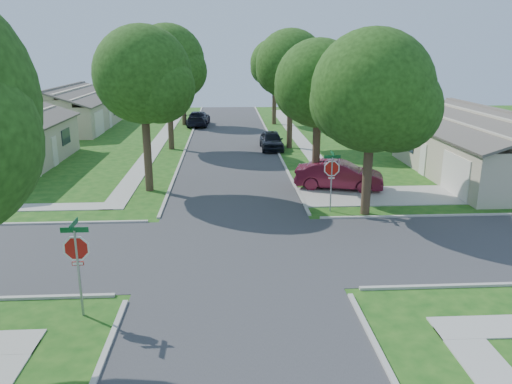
{
  "coord_description": "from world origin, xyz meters",
  "views": [
    {
      "loc": [
        -0.32,
        -18.33,
        7.7
      ],
      "look_at": [
        0.94,
        2.76,
        1.6
      ],
      "focal_mm": 35.0,
      "sensor_mm": 36.0,
      "label": 1
    }
  ],
  "objects_px": {
    "tree_w_mid": "(169,65)",
    "house_nw_far": "(67,114)",
    "car_driveway": "(339,175)",
    "car_curb_west": "(198,118)",
    "tree_w_near": "(144,79)",
    "house_ne_far": "(396,115)",
    "stop_sign_ne": "(332,171)",
    "tree_e_near": "(319,88)",
    "tree_e_far": "(275,66)",
    "tree_e_mid": "(291,68)",
    "car_curb_east": "(271,140)",
    "house_ne_near": "(491,152)",
    "tree_w_far": "(183,71)",
    "stop_sign_sw": "(77,252)",
    "tree_ne_corner": "(373,97)"
  },
  "relations": [
    {
      "from": "tree_e_far",
      "to": "house_ne_near",
      "type": "distance_m",
      "value": 25.99
    },
    {
      "from": "stop_sign_sw",
      "to": "house_ne_far",
      "type": "bearing_deg",
      "value": 58.45
    },
    {
      "from": "tree_w_near",
      "to": "stop_sign_ne",
      "type": "bearing_deg",
      "value": -24.74
    },
    {
      "from": "car_driveway",
      "to": "car_curb_west",
      "type": "xyz_separation_m",
      "value": [
        -9.2,
        24.61,
        -0.05
      ]
    },
    {
      "from": "tree_e_mid",
      "to": "tree_e_far",
      "type": "bearing_deg",
      "value": 90.02
    },
    {
      "from": "tree_e_far",
      "to": "house_nw_far",
      "type": "relative_size",
      "value": 0.64
    },
    {
      "from": "house_ne_near",
      "to": "car_driveway",
      "type": "xyz_separation_m",
      "value": [
        -9.99,
        -2.3,
        -0.71
      ]
    },
    {
      "from": "tree_e_mid",
      "to": "house_ne_far",
      "type": "height_order",
      "value": "tree_e_mid"
    },
    {
      "from": "car_driveway",
      "to": "car_curb_east",
      "type": "relative_size",
      "value": 1.16
    },
    {
      "from": "car_curb_west",
      "to": "car_driveway",
      "type": "bearing_deg",
      "value": 113.52
    },
    {
      "from": "tree_e_near",
      "to": "house_ne_near",
      "type": "bearing_deg",
      "value": 10.04
    },
    {
      "from": "tree_w_mid",
      "to": "house_nw_far",
      "type": "relative_size",
      "value": 0.7
    },
    {
      "from": "stop_sign_ne",
      "to": "house_ne_far",
      "type": "relative_size",
      "value": 0.22
    },
    {
      "from": "tree_e_near",
      "to": "car_curb_east",
      "type": "relative_size",
      "value": 1.95
    },
    {
      "from": "tree_w_far",
      "to": "car_curb_west",
      "type": "distance_m",
      "value": 5.02
    },
    {
      "from": "stop_sign_sw",
      "to": "tree_w_near",
      "type": "relative_size",
      "value": 0.33
    },
    {
      "from": "house_nw_far",
      "to": "car_curb_east",
      "type": "relative_size",
      "value": 3.21
    },
    {
      "from": "tree_w_mid",
      "to": "car_curb_west",
      "type": "bearing_deg",
      "value": 83.32
    },
    {
      "from": "tree_e_near",
      "to": "house_nw_far",
      "type": "height_order",
      "value": "tree_e_near"
    },
    {
      "from": "tree_e_near",
      "to": "house_nw_far",
      "type": "distance_m",
      "value": 31.24
    },
    {
      "from": "tree_w_far",
      "to": "car_curb_east",
      "type": "relative_size",
      "value": 1.9
    },
    {
      "from": "car_curb_west",
      "to": "tree_e_mid",
      "type": "bearing_deg",
      "value": 125.92
    },
    {
      "from": "car_curb_east",
      "to": "tree_w_far",
      "type": "bearing_deg",
      "value": 119.48
    },
    {
      "from": "tree_e_mid",
      "to": "tree_w_near",
      "type": "distance_m",
      "value": 15.25
    },
    {
      "from": "stop_sign_sw",
      "to": "stop_sign_ne",
      "type": "relative_size",
      "value": 1.0
    },
    {
      "from": "tree_e_far",
      "to": "car_curb_west",
      "type": "xyz_separation_m",
      "value": [
        -7.95,
        -0.7,
        -5.22
      ]
    },
    {
      "from": "stop_sign_ne",
      "to": "car_driveway",
      "type": "relative_size",
      "value": 0.61
    },
    {
      "from": "tree_e_mid",
      "to": "house_ne_near",
      "type": "relative_size",
      "value": 0.68
    },
    {
      "from": "tree_w_near",
      "to": "car_curb_west",
      "type": "xyz_separation_m",
      "value": [
        1.44,
        24.3,
        -5.36
      ]
    },
    {
      "from": "tree_w_mid",
      "to": "house_nw_far",
      "type": "xyz_separation_m",
      "value": [
        -11.35,
        10.99,
        -4.97
      ]
    },
    {
      "from": "tree_w_near",
      "to": "house_nw_far",
      "type": "bearing_deg",
      "value": 116.27
    },
    {
      "from": "tree_e_mid",
      "to": "tree_ne_corner",
      "type": "relative_size",
      "value": 1.06
    },
    {
      "from": "house_nw_far",
      "to": "car_curb_east",
      "type": "height_order",
      "value": "house_nw_far"
    },
    {
      "from": "house_ne_far",
      "to": "car_curb_west",
      "type": "bearing_deg",
      "value": 167.33
    },
    {
      "from": "stop_sign_sw",
      "to": "tree_w_near",
      "type": "height_order",
      "value": "tree_w_near"
    },
    {
      "from": "tree_e_far",
      "to": "car_curb_east",
      "type": "height_order",
      "value": "tree_e_far"
    },
    {
      "from": "house_ne_near",
      "to": "car_driveway",
      "type": "bearing_deg",
      "value": -167.06
    },
    {
      "from": "stop_sign_sw",
      "to": "tree_e_near",
      "type": "xyz_separation_m",
      "value": [
        9.45,
        13.71,
        3.61
      ]
    },
    {
      "from": "stop_sign_sw",
      "to": "tree_ne_corner",
      "type": "bearing_deg",
      "value": 38.84
    },
    {
      "from": "tree_w_far",
      "to": "car_curb_west",
      "type": "bearing_deg",
      "value": -25.64
    },
    {
      "from": "car_driveway",
      "to": "tree_e_far",
      "type": "bearing_deg",
      "value": 18.37
    },
    {
      "from": "tree_w_far",
      "to": "car_driveway",
      "type": "xyz_separation_m",
      "value": [
        10.65,
        -25.31,
        -4.7
      ]
    },
    {
      "from": "car_curb_east",
      "to": "car_curb_west",
      "type": "xyz_separation_m",
      "value": [
        -6.4,
        12.9,
        0.03
      ]
    },
    {
      "from": "tree_e_far",
      "to": "house_ne_near",
      "type": "bearing_deg",
      "value": -63.97
    },
    {
      "from": "tree_w_near",
      "to": "house_ne_far",
      "type": "height_order",
      "value": "tree_w_near"
    },
    {
      "from": "stop_sign_ne",
      "to": "tree_w_near",
      "type": "xyz_separation_m",
      "value": [
        -9.34,
        4.31,
        4.08
      ]
    },
    {
      "from": "house_ne_near",
      "to": "stop_sign_ne",
      "type": "bearing_deg",
      "value": -150.86
    },
    {
      "from": "tree_ne_corner",
      "to": "house_nw_far",
      "type": "xyz_separation_m",
      "value": [
        -22.35,
        27.79,
        -4.08
      ]
    },
    {
      "from": "tree_w_near",
      "to": "tree_w_mid",
      "type": "bearing_deg",
      "value": 89.98
    },
    {
      "from": "stop_sign_sw",
      "to": "tree_w_far",
      "type": "height_order",
      "value": "tree_w_far"
    }
  ]
}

